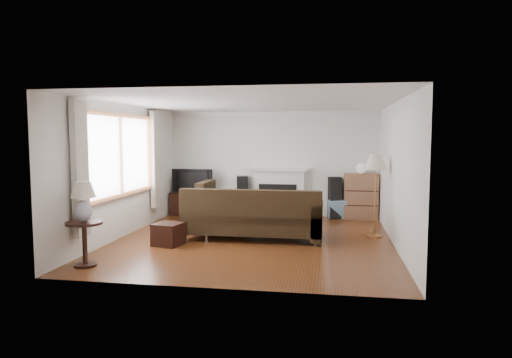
% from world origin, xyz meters
% --- Properties ---
extents(room, '(5.10, 5.60, 2.54)m').
position_xyz_m(room, '(0.00, 0.00, 1.25)').
color(room, '#592C13').
rests_on(room, ground).
extents(window, '(0.12, 2.74, 1.54)m').
position_xyz_m(window, '(-2.45, -0.20, 1.55)').
color(window, brown).
rests_on(window, room).
extents(curtain_near, '(0.10, 0.35, 2.10)m').
position_xyz_m(curtain_near, '(-2.40, -1.72, 1.40)').
color(curtain_near, beige).
rests_on(curtain_near, room).
extents(curtain_far, '(0.10, 0.35, 2.10)m').
position_xyz_m(curtain_far, '(-2.40, 1.32, 1.40)').
color(curtain_far, beige).
rests_on(curtain_far, room).
extents(fireplace, '(1.40, 0.26, 1.15)m').
position_xyz_m(fireplace, '(0.15, 2.64, 0.57)').
color(fireplace, white).
rests_on(fireplace, room).
extents(tv_stand, '(1.10, 0.50, 0.55)m').
position_xyz_m(tv_stand, '(-1.89, 2.47, 0.28)').
color(tv_stand, black).
rests_on(tv_stand, ground).
extents(television, '(1.00, 0.13, 0.57)m').
position_xyz_m(television, '(-1.89, 2.47, 0.84)').
color(television, black).
rests_on(television, tv_stand).
extents(speaker_left, '(0.33, 0.37, 0.95)m').
position_xyz_m(speaker_left, '(-0.70, 2.54, 0.48)').
color(speaker_left, black).
rests_on(speaker_left, ground).
extents(speaker_right, '(0.32, 0.37, 0.96)m').
position_xyz_m(speaker_right, '(1.49, 2.54, 0.48)').
color(speaker_right, black).
rests_on(speaker_right, ground).
extents(bookshelf, '(0.77, 0.36, 1.05)m').
position_xyz_m(bookshelf, '(2.09, 2.53, 0.53)').
color(bookshelf, brown).
rests_on(bookshelf, ground).
extents(globe_lamp, '(0.25, 0.25, 0.25)m').
position_xyz_m(globe_lamp, '(2.09, 2.53, 1.18)').
color(globe_lamp, white).
rests_on(globe_lamp, bookshelf).
extents(sectional_sofa, '(2.77, 2.02, 0.89)m').
position_xyz_m(sectional_sofa, '(-0.02, 0.13, 0.45)').
color(sectional_sofa, black).
rests_on(sectional_sofa, ground).
extents(coffee_table, '(1.22, 0.78, 0.45)m').
position_xyz_m(coffee_table, '(0.26, 1.49, 0.22)').
color(coffee_table, '#936746').
rests_on(coffee_table, ground).
extents(footstool, '(0.55, 0.55, 0.39)m').
position_xyz_m(footstool, '(-1.40, -0.63, 0.19)').
color(footstool, black).
rests_on(footstool, ground).
extents(floor_lamp, '(0.48, 0.48, 1.57)m').
position_xyz_m(floor_lamp, '(2.22, 0.65, 0.78)').
color(floor_lamp, '#B37A3E').
rests_on(floor_lamp, ground).
extents(side_table, '(0.53, 0.53, 0.66)m').
position_xyz_m(side_table, '(-2.15, -2.09, 0.33)').
color(side_table, black).
rests_on(side_table, ground).
extents(table_lamp, '(0.36, 0.36, 0.58)m').
position_xyz_m(table_lamp, '(-2.15, -2.09, 0.95)').
color(table_lamp, silver).
rests_on(table_lamp, side_table).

